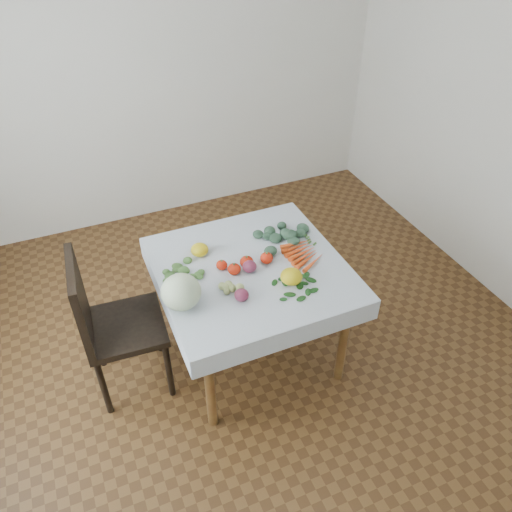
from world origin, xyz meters
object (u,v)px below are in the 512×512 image
(carrot_bunch, at_px, (304,253))
(cabbage, at_px, (181,292))
(heirloom_back, at_px, (200,250))
(table, at_px, (251,280))
(chair, at_px, (107,320))

(carrot_bunch, bearing_deg, cabbage, -170.55)
(heirloom_back, bearing_deg, table, -43.96)
(heirloom_back, bearing_deg, carrot_bunch, -23.32)
(chair, relative_size, cabbage, 4.57)
(table, distance_m, carrot_bunch, 0.37)
(heirloom_back, bearing_deg, chair, -165.60)
(chair, relative_size, heirloom_back, 9.12)
(chair, height_order, carrot_bunch, chair)
(table, xyz_separation_m, chair, (-0.89, 0.07, -0.07))
(chair, xyz_separation_m, heirloom_back, (0.64, 0.16, 0.21))
(table, relative_size, chair, 0.98)
(chair, height_order, heirloom_back, chair)
(table, xyz_separation_m, cabbage, (-0.48, -0.16, 0.20))
(chair, bearing_deg, carrot_bunch, -4.35)
(cabbage, distance_m, carrot_bunch, 0.85)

